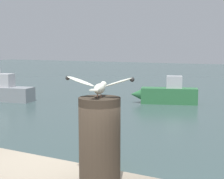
{
  "coord_description": "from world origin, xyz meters",
  "views": [
    {
      "loc": [
        2.57,
        -3.22,
        3.06
      ],
      "look_at": [
        0.89,
        -0.14,
        2.63
      ],
      "focal_mm": 55.65,
      "sensor_mm": 36.0,
      "label": 1
    }
  ],
  "objects_px": {
    "boat_green": "(165,94)",
    "channel_buoy": "(108,148)",
    "mooring_post": "(100,141)",
    "seagull": "(100,86)"
  },
  "relations": [
    {
      "from": "boat_green",
      "to": "channel_buoy",
      "type": "bearing_deg",
      "value": -77.91
    },
    {
      "from": "mooring_post",
      "to": "channel_buoy",
      "type": "distance_m",
      "value": 5.65
    },
    {
      "from": "seagull",
      "to": "boat_green",
      "type": "distance_m",
      "value": 15.78
    },
    {
      "from": "mooring_post",
      "to": "seagull",
      "type": "height_order",
      "value": "seagull"
    },
    {
      "from": "mooring_post",
      "to": "boat_green",
      "type": "distance_m",
      "value": 15.72
    },
    {
      "from": "seagull",
      "to": "channel_buoy",
      "type": "bearing_deg",
      "value": 118.59
    },
    {
      "from": "channel_buoy",
      "to": "mooring_post",
      "type": "bearing_deg",
      "value": -61.42
    },
    {
      "from": "seagull",
      "to": "boat_green",
      "type": "bearing_deg",
      "value": 107.71
    },
    {
      "from": "mooring_post",
      "to": "channel_buoy",
      "type": "bearing_deg",
      "value": 118.58
    },
    {
      "from": "boat_green",
      "to": "channel_buoy",
      "type": "distance_m",
      "value": 10.39
    }
  ]
}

